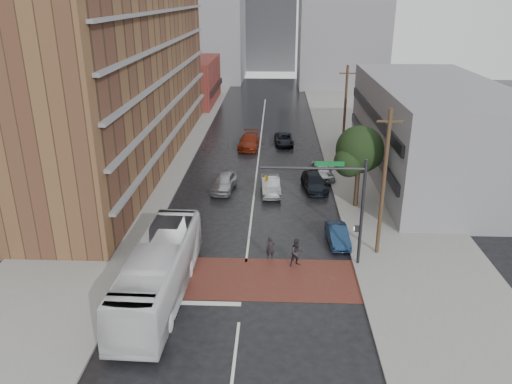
# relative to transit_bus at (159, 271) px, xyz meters

# --- Properties ---
(ground) EXTENTS (160.00, 160.00, 0.00)m
(ground) POSITION_rel_transit_bus_xyz_m (4.74, 1.68, -1.67)
(ground) COLOR black
(ground) RESTS_ON ground
(crosswalk) EXTENTS (14.00, 5.00, 0.02)m
(crosswalk) POSITION_rel_transit_bus_xyz_m (4.74, 2.18, -1.66)
(crosswalk) COLOR brown
(crosswalk) RESTS_ON ground
(sidewalk_west) EXTENTS (9.00, 90.00, 0.15)m
(sidewalk_west) POSITION_rel_transit_bus_xyz_m (-6.76, 26.68, -1.60)
(sidewalk_west) COLOR gray
(sidewalk_west) RESTS_ON ground
(sidewalk_east) EXTENTS (9.00, 90.00, 0.15)m
(sidewalk_east) POSITION_rel_transit_bus_xyz_m (16.24, 26.68, -1.60)
(sidewalk_east) COLOR gray
(sidewalk_east) RESTS_ON ground
(apartment_block) EXTENTS (10.00, 44.00, 28.00)m
(apartment_block) POSITION_rel_transit_bus_xyz_m (-9.26, 25.68, 12.33)
(apartment_block) COLOR brown
(apartment_block) RESTS_ON ground
(storefront_west) EXTENTS (8.00, 16.00, 7.00)m
(storefront_west) POSITION_rel_transit_bus_xyz_m (-7.26, 55.68, 1.83)
(storefront_west) COLOR maroon
(storefront_west) RESTS_ON ground
(building_east) EXTENTS (11.00, 26.00, 9.00)m
(building_east) POSITION_rel_transit_bus_xyz_m (21.24, 21.68, 2.83)
(building_east) COLOR slate
(building_east) RESTS_ON ground
(distant_tower_center) EXTENTS (12.00, 10.00, 24.00)m
(distant_tower_center) POSITION_rel_transit_bus_xyz_m (4.74, 96.68, 10.33)
(distant_tower_center) COLOR slate
(distant_tower_center) RESTS_ON ground
(street_tree) EXTENTS (4.20, 4.10, 6.90)m
(street_tree) POSITION_rel_transit_bus_xyz_m (13.26, 13.71, 3.06)
(street_tree) COLOR #332319
(street_tree) RESTS_ON ground
(signal_mast) EXTENTS (6.50, 0.30, 7.20)m
(signal_mast) POSITION_rel_transit_bus_xyz_m (10.59, 4.18, 3.06)
(signal_mast) COLOR #2D2D33
(signal_mast) RESTS_ON ground
(utility_pole_near) EXTENTS (1.60, 0.26, 10.00)m
(utility_pole_near) POSITION_rel_transit_bus_xyz_m (13.54, 5.68, 3.46)
(utility_pole_near) COLOR #473321
(utility_pole_near) RESTS_ON ground
(utility_pole_far) EXTENTS (1.60, 0.26, 10.00)m
(utility_pole_far) POSITION_rel_transit_bus_xyz_m (13.54, 25.68, 3.46)
(utility_pole_far) COLOR #473321
(utility_pole_far) RESTS_ON ground
(transit_bus) EXTENTS (3.17, 12.10, 3.35)m
(transit_bus) POSITION_rel_transit_bus_xyz_m (0.00, 0.00, 0.00)
(transit_bus) COLOR silver
(transit_bus) RESTS_ON ground
(pedestrian_a) EXTENTS (0.61, 0.41, 1.64)m
(pedestrian_a) POSITION_rel_transit_bus_xyz_m (6.34, 4.68, -0.85)
(pedestrian_a) COLOR black
(pedestrian_a) RESTS_ON ground
(pedestrian_b) EXTENTS (1.11, 0.99, 1.89)m
(pedestrian_b) POSITION_rel_transit_bus_xyz_m (8.05, 3.91, -0.73)
(pedestrian_b) COLOR #272127
(pedestrian_b) RESTS_ON ground
(car_travel_a) EXTENTS (2.35, 4.74, 1.55)m
(car_travel_a) POSITION_rel_transit_bus_xyz_m (1.99, 17.07, -0.90)
(car_travel_a) COLOR #ACADB4
(car_travel_a) RESTS_ON ground
(car_travel_b) EXTENTS (1.91, 4.65, 1.50)m
(car_travel_b) POSITION_rel_transit_bus_xyz_m (6.18, 16.48, -0.93)
(car_travel_b) COLOR #B4B8BC
(car_travel_b) RESTS_ON ground
(car_travel_c) EXTENTS (2.49, 5.49, 1.56)m
(car_travel_c) POSITION_rel_transit_bus_xyz_m (3.52, 30.58, -0.89)
(car_travel_c) COLOR maroon
(car_travel_c) RESTS_ON ground
(suv_travel) EXTENTS (2.33, 4.61, 1.25)m
(suv_travel) POSITION_rel_transit_bus_xyz_m (7.54, 32.14, -1.05)
(suv_travel) COLOR black
(suv_travel) RESTS_ON ground
(car_parked_near) EXTENTS (1.58, 3.86, 1.24)m
(car_parked_near) POSITION_rel_transit_bus_xyz_m (11.04, 7.21, -1.05)
(car_parked_near) COLOR #142A48
(car_parked_near) RESTS_ON ground
(car_parked_mid) EXTENTS (2.53, 4.91, 1.36)m
(car_parked_mid) POSITION_rel_transit_bus_xyz_m (10.11, 17.68, -0.99)
(car_parked_mid) COLOR black
(car_parked_mid) RESTS_ON ground
(car_parked_far) EXTENTS (2.44, 4.53, 1.46)m
(car_parked_far) POSITION_rel_transit_bus_xyz_m (11.04, 20.59, -0.94)
(car_parked_far) COLOR #B1B5B9
(car_parked_far) RESTS_ON ground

